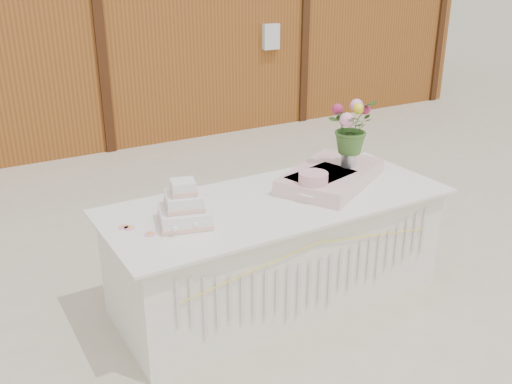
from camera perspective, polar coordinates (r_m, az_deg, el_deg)
ground at (r=4.25m, az=2.08°, el=-10.35°), size 80.00×80.00×0.00m
barn at (r=9.24m, az=-19.18°, el=17.17°), size 12.60×4.60×3.30m
cake_table at (r=4.06m, az=2.20°, el=-5.76°), size 2.40×1.00×0.77m
wedding_cake at (r=3.53m, az=-7.17°, el=-1.70°), size 0.39×0.39×0.28m
pink_cake_stand at (r=3.90m, az=5.73°, el=0.81°), size 0.26×0.26×0.18m
satin_runner at (r=4.19m, az=7.52°, el=1.57°), size 1.00×0.86×0.11m
flower_vase at (r=4.23m, az=9.28°, el=3.56°), size 0.11×0.11×0.16m
bouquet at (r=4.15m, az=9.51°, el=7.09°), size 0.44×0.41×0.38m
loose_flowers at (r=3.54m, az=-12.21°, el=-3.59°), size 0.20×0.34×0.02m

